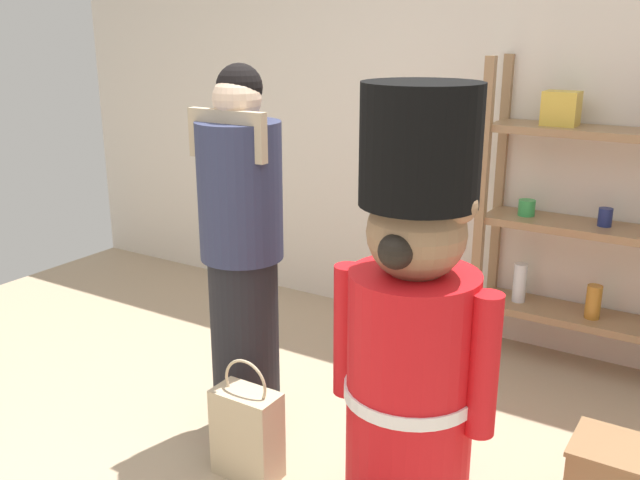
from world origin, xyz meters
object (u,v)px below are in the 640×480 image
Objects in this scene: teddy_bear_guard at (413,326)px; person_shopper at (242,255)px; shopping_bag at (247,432)px; merchandise_shelf at (602,222)px.

person_shopper is at bearing 173.31° from teddy_bear_guard.
teddy_bear_guard is 0.87m from shopping_bag.
shopping_bag is (-0.64, -0.18, -0.56)m from teddy_bear_guard.
teddy_bear_guard is 3.08× the size of shopping_bag.
person_shopper is at bearing 128.07° from shopping_bag.
merchandise_shelf reaches higher than teddy_bear_guard.
shopping_bag is at bearing -164.32° from teddy_bear_guard.
merchandise_shelf is at bearing 60.26° from shopping_bag.
merchandise_shelf is 1.00× the size of person_shopper.
merchandise_shelf is 1.58m from teddy_bear_guard.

